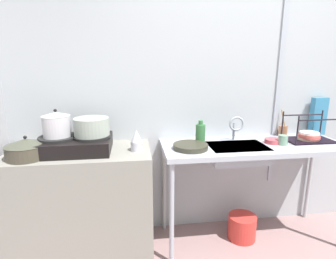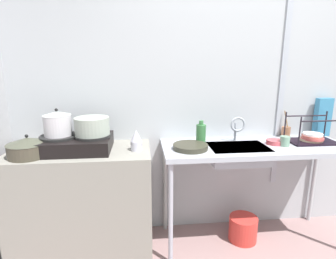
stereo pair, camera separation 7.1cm
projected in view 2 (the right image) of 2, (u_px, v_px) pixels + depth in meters
wall_back at (253, 80)px, 2.40m from camera, size 5.00×0.10×2.79m
wall_metal_strip at (284, 64)px, 2.34m from camera, size 0.05×0.01×2.23m
counter_concrete at (84, 202)px, 2.17m from camera, size 1.08×0.54×0.88m
counter_sink at (255, 153)px, 2.22m from camera, size 1.54×0.54×0.88m
stove at (77, 143)px, 2.05m from camera, size 0.53×0.40×0.12m
pot_on_left_burner at (58, 123)px, 2.00m from camera, size 0.20×0.20×0.21m
pot_on_right_burner at (92, 126)px, 2.03m from camera, size 0.26×0.26×0.13m
pot_beside_stove at (28, 147)px, 1.91m from camera, size 0.28×0.28×0.16m
percolator at (136, 140)px, 2.05m from camera, size 0.09×0.09×0.16m
sink_basin at (238, 154)px, 2.18m from camera, size 0.47×0.32×0.12m
faucet at (237, 126)px, 2.27m from camera, size 0.13×0.07×0.22m
frying_pan at (190, 147)px, 2.09m from camera, size 0.27×0.27×0.04m
dish_rack at (312, 138)px, 2.28m from camera, size 0.40×0.24×0.25m
cup_by_rack at (285, 141)px, 2.17m from camera, size 0.08×0.08×0.08m
small_bowl_on_drainboard at (274, 142)px, 2.22m from camera, size 0.13×0.13×0.04m
bottle_by_sink at (201, 134)px, 2.21m from camera, size 0.08×0.08×0.20m
cereal_box at (323, 117)px, 2.45m from camera, size 0.16×0.08×0.35m
utensil_jar at (286, 132)px, 2.44m from camera, size 0.08×0.08×0.24m
bucket_on_floor at (243, 228)px, 2.38m from camera, size 0.25×0.25×0.22m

